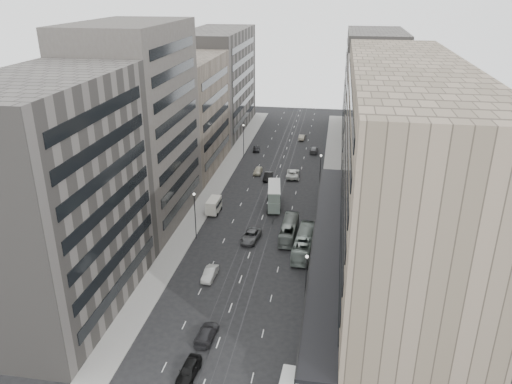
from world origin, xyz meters
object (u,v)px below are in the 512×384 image
Objects in this scene: bus_far at (289,230)px; pedestrian at (328,353)px; bus_near at (305,243)px; double_decker at (274,196)px; sedan_2 at (251,236)px; sedan_0 at (189,370)px; panel_van at (214,205)px; sedan_1 at (210,274)px.

bus_far is 29.96m from pedestrian.
bus_near is 6.28× the size of pedestrian.
double_decker reaches higher than bus_near.
bus_far is 1.82× the size of sedan_2.
sedan_2 is 3.04× the size of pedestrian.
bus_near is 5.52m from bus_far.
double_decker is 45.64m from sedan_0.
bus_far is (-2.95, 4.66, -0.19)m from bus_near.
panel_van is at bearing -30.27° from bus_near.
bus_far is 12.33m from double_decker.
panel_van is 0.98× the size of sedan_0.
sedan_1 is (-12.95, -9.87, -0.86)m from bus_near.
panel_van is (-17.70, 11.92, -0.05)m from bus_near.
bus_far is at bearing 81.88° from sedan_0.
bus_far is at bearing -119.69° from pedestrian.
bus_near is 2.07× the size of sedan_2.
bus_near is at bearing -123.65° from pedestrian.
bus_far reaches higher than sedan_0.
double_decker is 14.06m from sedan_2.
double_decker is at bearing -63.01° from bus_near.
panel_van is 0.81× the size of sedan_2.
sedan_0 is at bearing 78.62° from bus_far.
sedan_0 is at bearing 74.14° from bus_near.
pedestrian is (7.39, -29.03, -0.34)m from bus_far.
bus_far is at bearing 58.07° from sedan_1.
bus_near is 21.34m from panel_van.
sedan_0 is (7.32, -41.15, -0.76)m from panel_van.
double_decker reaches higher than sedan_0.
double_decker is at bearing 90.00° from sedan_0.
panel_van is at bearing -102.58° from pedestrian.
bus_far is 2.24× the size of panel_van.
sedan_1 is at bearing -99.51° from sedan_2.
sedan_0 is 15.59m from pedestrian.
bus_near reaches higher than sedan_1.
sedan_0 reaches higher than sedan_1.
sedan_2 is 30.05m from pedestrian.
sedan_0 is (-10.38, -29.23, -0.81)m from bus_near.
sedan_0 is at bearing -79.82° from sedan_1.
bus_near is 2.58× the size of sedan_1.
bus_far is 6.56m from sedan_2.
sedan_1 is (-2.57, 19.35, -0.05)m from sedan_0.
pedestrian is at bearing 104.00° from bus_near.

